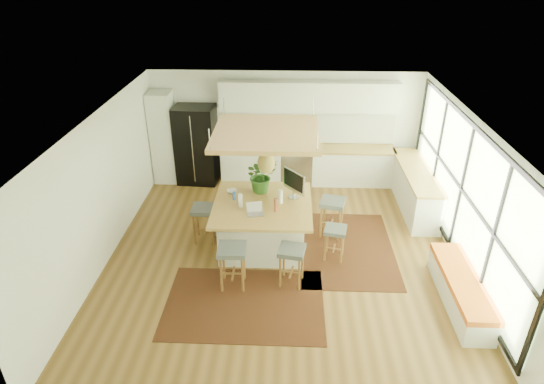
{
  "coord_description": "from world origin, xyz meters",
  "views": [
    {
      "loc": [
        0.11,
        -7.17,
        5.15
      ],
      "look_at": [
        -0.2,
        0.5,
        1.1
      ],
      "focal_mm": 30.2,
      "sensor_mm": 36.0,
      "label": 1
    }
  ],
  "objects_px": {
    "stool_near_left": "(233,269)",
    "monitor": "(294,186)",
    "fridge": "(197,146)",
    "stool_right_back": "(331,219)",
    "stool_near_right": "(291,266)",
    "microwave": "(246,139)",
    "stool_right_front": "(335,242)",
    "island_plant": "(261,179)",
    "laptop": "(255,209)",
    "island": "(263,224)",
    "stool_left_side": "(205,225)"
  },
  "relations": [
    {
      "from": "stool_right_front",
      "to": "laptop",
      "type": "bearing_deg",
      "value": -179.32
    },
    {
      "from": "stool_near_right",
      "to": "stool_left_side",
      "type": "bearing_deg",
      "value": 143.32
    },
    {
      "from": "fridge",
      "to": "stool_right_back",
      "type": "distance_m",
      "value": 3.99
    },
    {
      "from": "laptop",
      "to": "island_plant",
      "type": "height_order",
      "value": "island_plant"
    },
    {
      "from": "fridge",
      "to": "stool_near_left",
      "type": "relative_size",
      "value": 2.44
    },
    {
      "from": "monitor",
      "to": "microwave",
      "type": "bearing_deg",
      "value": 165.14
    },
    {
      "from": "stool_left_side",
      "to": "stool_right_front",
      "type": "bearing_deg",
      "value": -11.58
    },
    {
      "from": "island",
      "to": "laptop",
      "type": "bearing_deg",
      "value": -104.22
    },
    {
      "from": "stool_near_left",
      "to": "monitor",
      "type": "bearing_deg",
      "value": 56.07
    },
    {
      "from": "stool_right_front",
      "to": "island",
      "type": "bearing_deg",
      "value": 163.5
    },
    {
      "from": "stool_near_left",
      "to": "stool_near_right",
      "type": "height_order",
      "value": "stool_near_left"
    },
    {
      "from": "stool_right_front",
      "to": "island_plant",
      "type": "relative_size",
      "value": 0.97
    },
    {
      "from": "stool_near_left",
      "to": "stool_right_back",
      "type": "xyz_separation_m",
      "value": [
        1.8,
        1.69,
        0.0
      ]
    },
    {
      "from": "island",
      "to": "stool_near_right",
      "type": "xyz_separation_m",
      "value": [
        0.56,
        -1.17,
        -0.11
      ]
    },
    {
      "from": "fridge",
      "to": "stool_near_right",
      "type": "distance_m",
      "value": 4.65
    },
    {
      "from": "stool_near_right",
      "to": "laptop",
      "type": "relative_size",
      "value": 2.35
    },
    {
      "from": "stool_right_back",
      "to": "laptop",
      "type": "height_order",
      "value": "laptop"
    },
    {
      "from": "stool_right_back",
      "to": "stool_left_side",
      "type": "bearing_deg",
      "value": -173.16
    },
    {
      "from": "stool_near_right",
      "to": "microwave",
      "type": "xyz_separation_m",
      "value": [
        -1.14,
        4.0,
        0.77
      ]
    },
    {
      "from": "fridge",
      "to": "stool_left_side",
      "type": "xyz_separation_m",
      "value": [
        0.62,
        -2.69,
        -0.57
      ]
    },
    {
      "from": "island",
      "to": "stool_near_left",
      "type": "xyz_separation_m",
      "value": [
        -0.44,
        -1.27,
        -0.11
      ]
    },
    {
      "from": "laptop",
      "to": "microwave",
      "type": "bearing_deg",
      "value": 85.57
    },
    {
      "from": "stool_right_back",
      "to": "laptop",
      "type": "relative_size",
      "value": 2.57
    },
    {
      "from": "stool_near_left",
      "to": "laptop",
      "type": "relative_size",
      "value": 2.56
    },
    {
      "from": "stool_right_back",
      "to": "monitor",
      "type": "height_order",
      "value": "monitor"
    },
    {
      "from": "stool_left_side",
      "to": "laptop",
      "type": "xyz_separation_m",
      "value": [
        1.06,
        -0.53,
        0.7
      ]
    },
    {
      "from": "island",
      "to": "monitor",
      "type": "height_order",
      "value": "monitor"
    },
    {
      "from": "monitor",
      "to": "stool_near_left",
      "type": "bearing_deg",
      "value": -73.04
    },
    {
      "from": "stool_right_front",
      "to": "laptop",
      "type": "distance_m",
      "value": 1.62
    },
    {
      "from": "stool_near_right",
      "to": "stool_left_side",
      "type": "height_order",
      "value": "stool_left_side"
    },
    {
      "from": "monitor",
      "to": "island_plant",
      "type": "relative_size",
      "value": 0.9
    },
    {
      "from": "stool_right_front",
      "to": "laptop",
      "type": "xyz_separation_m",
      "value": [
        -1.47,
        -0.02,
        0.7
      ]
    },
    {
      "from": "stool_near_right",
      "to": "island",
      "type": "bearing_deg",
      "value": 115.61
    },
    {
      "from": "fridge",
      "to": "laptop",
      "type": "height_order",
      "value": "fridge"
    },
    {
      "from": "fridge",
      "to": "stool_right_front",
      "type": "relative_size",
      "value": 2.9
    },
    {
      "from": "fridge",
      "to": "laptop",
      "type": "bearing_deg",
      "value": -59.28
    },
    {
      "from": "stool_right_front",
      "to": "stool_left_side",
      "type": "xyz_separation_m",
      "value": [
        -2.52,
        0.52,
        0.0
      ]
    },
    {
      "from": "laptop",
      "to": "island_plant",
      "type": "relative_size",
      "value": 0.45
    },
    {
      "from": "stool_near_left",
      "to": "stool_right_back",
      "type": "height_order",
      "value": "stool_right_back"
    },
    {
      "from": "monitor",
      "to": "stool_right_front",
      "type": "bearing_deg",
      "value": 10.75
    },
    {
      "from": "stool_right_front",
      "to": "stool_near_right",
      "type": "bearing_deg",
      "value": -136.19
    },
    {
      "from": "island",
      "to": "stool_right_back",
      "type": "distance_m",
      "value": 1.43
    },
    {
      "from": "microwave",
      "to": "stool_near_right",
      "type": "bearing_deg",
      "value": -74.95
    },
    {
      "from": "fridge",
      "to": "island_plant",
      "type": "distance_m",
      "value": 2.89
    },
    {
      "from": "stool_near_left",
      "to": "island",
      "type": "bearing_deg",
      "value": 71.01
    },
    {
      "from": "stool_near_left",
      "to": "stool_left_side",
      "type": "distance_m",
      "value": 1.57
    },
    {
      "from": "stool_near_right",
      "to": "laptop",
      "type": "bearing_deg",
      "value": 131.68
    },
    {
      "from": "stool_right_front",
      "to": "fridge",
      "type": "bearing_deg",
      "value": 134.41
    },
    {
      "from": "microwave",
      "to": "monitor",
      "type": "bearing_deg",
      "value": -66.56
    },
    {
      "from": "fridge",
      "to": "stool_right_back",
      "type": "bearing_deg",
      "value": -33.91
    }
  ]
}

